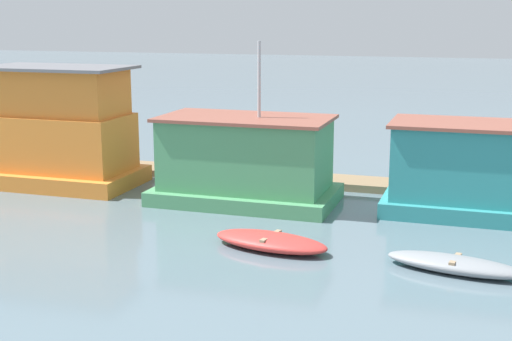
# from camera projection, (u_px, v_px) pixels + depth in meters

# --- Properties ---
(ground_plane) EXTENTS (200.00, 200.00, 0.00)m
(ground_plane) POSITION_uv_depth(u_px,v_px,m) (264.00, 202.00, 26.75)
(ground_plane) COLOR slate
(dock_walkway) EXTENTS (33.80, 1.80, 0.30)m
(dock_walkway) POSITION_uv_depth(u_px,v_px,m) (288.00, 179.00, 29.84)
(dock_walkway) COLOR #846B4C
(dock_walkway) RESTS_ON ground_plane
(houseboat_orange) EXTENTS (6.41, 3.79, 4.86)m
(houseboat_orange) POSITION_uv_depth(u_px,v_px,m) (59.00, 131.00, 29.08)
(houseboat_orange) COLOR orange
(houseboat_orange) RESTS_ON ground_plane
(houseboat_green) EXTENTS (6.71, 3.88, 5.95)m
(houseboat_green) POSITION_uv_depth(u_px,v_px,m) (246.00, 162.00, 26.43)
(houseboat_green) COLOR #4C9360
(houseboat_green) RESTS_ON ground_plane
(houseboat_teal) EXTENTS (7.10, 3.52, 3.24)m
(houseboat_teal) POSITION_uv_depth(u_px,v_px,m) (489.00, 172.00, 24.59)
(houseboat_teal) COLOR teal
(houseboat_teal) RESTS_ON ground_plane
(dinghy_red) EXTENTS (3.81, 2.02, 0.47)m
(dinghy_red) POSITION_uv_depth(u_px,v_px,m) (271.00, 241.00, 21.25)
(dinghy_red) COLOR red
(dinghy_red) RESTS_ON ground_plane
(dinghy_grey) EXTENTS (3.88, 1.75, 0.44)m
(dinghy_grey) POSITION_uv_depth(u_px,v_px,m) (455.00, 264.00, 19.32)
(dinghy_grey) COLOR gray
(dinghy_grey) RESTS_ON ground_plane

